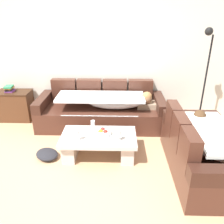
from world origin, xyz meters
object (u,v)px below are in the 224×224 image
object	(u,v)px
fruit_bowl	(102,133)
open_magazine	(114,135)
wine_glass_far_back	(93,123)
floor_lamp	(204,74)
crumpled_garment	(47,154)
coffee_table	(99,143)
side_cabinet	(15,106)
couch_along_wall	(103,110)
wine_glass_near_right	(119,134)
wine_glass_near_left	(78,133)
book_stack_on_cabinet	(9,89)
couch_near_window	(202,151)

from	to	relation	value
fruit_bowl	open_magazine	bearing A→B (deg)	-5.17
open_magazine	wine_glass_far_back	bearing A→B (deg)	166.58
floor_lamp	crumpled_garment	bearing A→B (deg)	-157.72
coffee_table	side_cabinet	size ratio (longest dim) A/B	1.67
fruit_bowl	floor_lamp	distance (m)	2.22
couch_along_wall	wine_glass_near_right	bearing A→B (deg)	-75.83
wine_glass_near_left	floor_lamp	bearing A→B (deg)	28.27
couch_along_wall	book_stack_on_cabinet	distance (m)	2.04
wine_glass_far_back	couch_near_window	bearing A→B (deg)	-17.62
fruit_bowl	floor_lamp	bearing A→B (deg)	28.95
coffee_table	book_stack_on_cabinet	size ratio (longest dim) A/B	5.37
book_stack_on_cabinet	floor_lamp	distance (m)	3.93
couch_near_window	wine_glass_far_back	distance (m)	1.74
wine_glass_far_back	book_stack_on_cabinet	xyz separation A→B (m)	(-1.88, 1.14, 0.21)
couch_near_window	floor_lamp	xyz separation A→B (m)	(0.37, 1.37, 0.78)
side_cabinet	book_stack_on_cabinet	xyz separation A→B (m)	(-0.06, -0.00, 0.38)
wine_glass_far_back	coffee_table	bearing A→B (deg)	-61.30
coffee_table	wine_glass_far_back	distance (m)	0.34
wine_glass_near_right	fruit_bowl	bearing A→B (deg)	147.84
open_magazine	book_stack_on_cabinet	bearing A→B (deg)	163.83
coffee_table	book_stack_on_cabinet	bearing A→B (deg)	145.98
side_cabinet	crumpled_garment	distance (m)	1.80
couch_along_wall	wine_glass_near_left	world-z (taller)	couch_along_wall
side_cabinet	book_stack_on_cabinet	bearing A→B (deg)	-179.81
side_cabinet	couch_near_window	bearing A→B (deg)	-25.71
book_stack_on_cabinet	coffee_table	bearing A→B (deg)	-34.02
fruit_bowl	wine_glass_far_back	size ratio (longest dim) A/B	1.69
couch_near_window	wine_glass_near_right	world-z (taller)	couch_near_window
wine_glass_near_left	wine_glass_near_right	size ratio (longest dim) A/B	1.00
couch_along_wall	coffee_table	world-z (taller)	couch_along_wall
couch_along_wall	floor_lamp	size ratio (longest dim) A/B	1.30
crumpled_garment	wine_glass_near_right	bearing A→B (deg)	-2.84
wine_glass_near_left	crumpled_garment	bearing A→B (deg)	173.28
side_cabinet	wine_glass_near_right	bearing A→B (deg)	-33.40
coffee_table	wine_glass_far_back	bearing A→B (deg)	118.70
wine_glass_far_back	book_stack_on_cabinet	distance (m)	2.21
couch_near_window	wine_glass_near_right	distance (m)	1.24
wine_glass_near_right	side_cabinet	bearing A→B (deg)	146.60
open_magazine	coffee_table	bearing A→B (deg)	-163.56
couch_along_wall	coffee_table	size ratio (longest dim) A/B	2.11
couch_near_window	side_cabinet	xyz separation A→B (m)	(-3.46, 1.67, -0.01)
couch_near_window	open_magazine	size ratio (longest dim) A/B	6.12
couch_along_wall	wine_glass_near_right	xyz separation A→B (m)	(0.32, -1.26, 0.17)
fruit_bowl	wine_glass_far_back	distance (m)	0.25
couch_along_wall	coffee_table	bearing A→B (deg)	-90.31
couch_near_window	book_stack_on_cabinet	bearing A→B (deg)	64.70
couch_near_window	crumpled_garment	xyz separation A→B (m)	(-2.38, 0.24, -0.27)
crumpled_garment	open_magazine	bearing A→B (deg)	4.68
open_magazine	couch_near_window	bearing A→B (deg)	0.17
open_magazine	book_stack_on_cabinet	xyz separation A→B (m)	(-2.23, 1.33, 0.32)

